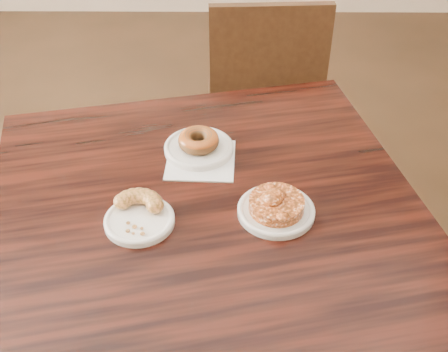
{
  "coord_description": "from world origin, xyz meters",
  "views": [
    {
      "loc": [
        0.14,
        -1.16,
        1.54
      ],
      "look_at": [
        0.13,
        -0.25,
        0.8
      ],
      "focal_mm": 45.0,
      "sensor_mm": 36.0,
      "label": 1
    }
  ],
  "objects_px": {
    "cafe_table": "(210,316)",
    "apple_fritter": "(277,202)",
    "glazed_donut": "(199,140)",
    "chair_far": "(260,106)",
    "cruller_fragment": "(138,213)"
  },
  "relations": [
    {
      "from": "cafe_table",
      "to": "chair_far",
      "type": "relative_size",
      "value": 1.0
    },
    {
      "from": "chair_far",
      "to": "glazed_donut",
      "type": "height_order",
      "value": "chair_far"
    },
    {
      "from": "chair_far",
      "to": "apple_fritter",
      "type": "relative_size",
      "value": 5.95
    },
    {
      "from": "chair_far",
      "to": "cruller_fragment",
      "type": "height_order",
      "value": "chair_far"
    },
    {
      "from": "chair_far",
      "to": "glazed_donut",
      "type": "distance_m",
      "value": 0.78
    },
    {
      "from": "cafe_table",
      "to": "glazed_donut",
      "type": "distance_m",
      "value": 0.45
    },
    {
      "from": "glazed_donut",
      "to": "cruller_fragment",
      "type": "xyz_separation_m",
      "value": [
        -0.11,
        -0.24,
        -0.0
      ]
    },
    {
      "from": "cafe_table",
      "to": "glazed_donut",
      "type": "bearing_deg",
      "value": 85.49
    },
    {
      "from": "apple_fritter",
      "to": "chair_far",
      "type": "bearing_deg",
      "value": 88.8
    },
    {
      "from": "cafe_table",
      "to": "apple_fritter",
      "type": "bearing_deg",
      "value": -20.8
    },
    {
      "from": "glazed_donut",
      "to": "apple_fritter",
      "type": "relative_size",
      "value": 0.64
    },
    {
      "from": "chair_far",
      "to": "cruller_fragment",
      "type": "xyz_separation_m",
      "value": [
        -0.3,
        -0.93,
        0.33
      ]
    },
    {
      "from": "cruller_fragment",
      "to": "apple_fritter",
      "type": "bearing_deg",
      "value": 6.34
    },
    {
      "from": "apple_fritter",
      "to": "glazed_donut",
      "type": "bearing_deg",
      "value": 128.47
    },
    {
      "from": "glazed_donut",
      "to": "apple_fritter",
      "type": "distance_m",
      "value": 0.27
    }
  ]
}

